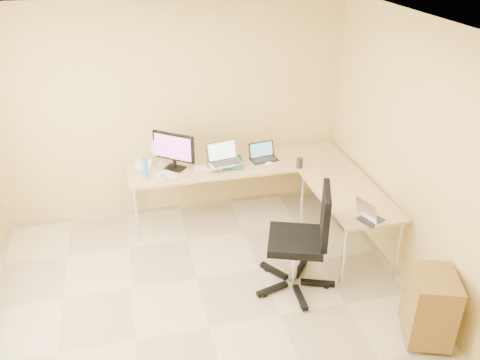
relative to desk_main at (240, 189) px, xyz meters
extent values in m
plane|color=tan|center=(-0.72, -1.85, -0.36)|extent=(4.50, 4.50, 0.00)
plane|color=white|center=(-0.72, -1.85, 2.24)|extent=(4.50, 4.50, 0.00)
plane|color=#DCB86F|center=(-0.72, 0.40, 0.93)|extent=(4.50, 0.00, 4.50)
plane|color=#DCB86F|center=(1.38, -1.85, 0.93)|extent=(0.00, 4.50, 4.50)
cube|color=tan|center=(0.00, 0.00, 0.00)|extent=(2.65, 0.70, 0.73)
cube|color=tan|center=(0.98, -1.00, 0.00)|extent=(0.70, 1.30, 0.73)
cube|color=black|center=(-0.78, 0.02, 0.59)|extent=(0.52, 0.45, 0.45)
cube|color=#135B4B|center=(-0.10, -0.03, 0.39)|extent=(0.29, 0.36, 0.05)
cube|color=#ACAFC4|center=(-0.20, -0.10, 0.54)|extent=(0.42, 0.35, 0.24)
cube|color=black|center=(0.30, 0.00, 0.47)|extent=(0.36, 0.29, 0.21)
cube|color=white|center=(-0.37, -0.07, 0.37)|extent=(0.39, 0.19, 0.02)
ellipsoid|color=white|center=(0.32, -0.14, 0.38)|extent=(0.10, 0.08, 0.03)
imported|color=beige|center=(-0.94, -0.30, 0.41)|extent=(0.10, 0.10, 0.09)
cylinder|color=silver|center=(-0.35, -0.05, 0.38)|extent=(0.15, 0.15, 0.03)
cylinder|color=#3689DB|center=(-1.13, -0.14, 0.49)|extent=(0.08, 0.08, 0.25)
cube|color=silver|center=(-0.90, -0.13, 0.37)|extent=(0.29, 0.32, 0.01)
cube|color=white|center=(-1.13, 0.15, 0.40)|extent=(0.23, 0.20, 0.07)
cylinder|color=silver|center=(-0.92, 0.20, 0.52)|extent=(0.30, 0.30, 0.31)
cylinder|color=#282424|center=(0.65, -0.30, 0.43)|extent=(0.09, 0.09, 0.12)
cube|color=beige|center=(0.96, -1.55, 0.47)|extent=(0.37, 0.33, 0.20)
cube|color=black|center=(0.21, -1.46, 0.14)|extent=(0.88, 0.88, 1.14)
cube|color=brown|center=(1.12, -2.41, -0.01)|extent=(0.50, 0.56, 0.64)
camera|label=1|loc=(-1.24, -5.20, 2.97)|focal=36.98mm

